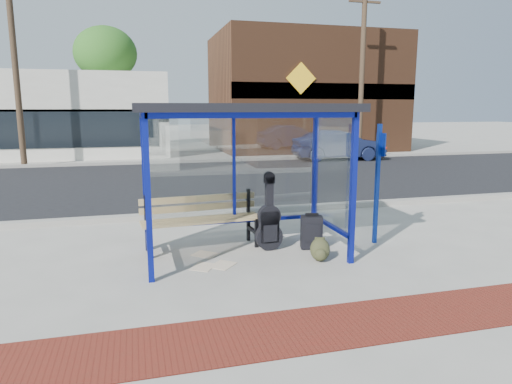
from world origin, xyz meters
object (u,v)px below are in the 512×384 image
object	(u,v)px
bench	(201,217)
parked_car	(338,145)
fire_hydrant	(384,148)
backpack	(320,250)
guitar_bag	(269,223)
suitcase	(311,232)

from	to	relation	value
bench	parked_car	bearing A→B (deg)	51.19
bench	fire_hydrant	size ratio (longest dim) A/B	2.98
backpack	parked_car	size ratio (longest dim) A/B	0.09
backpack	parked_car	bearing A→B (deg)	81.97
backpack	fire_hydrant	bearing A→B (deg)	74.51
guitar_bag	suitcase	bearing A→B (deg)	-11.30
parked_car	fire_hydrant	size ratio (longest dim) A/B	6.01
guitar_bag	parked_car	world-z (taller)	parked_car
guitar_bag	fire_hydrant	bearing A→B (deg)	51.70
suitcase	backpack	distance (m)	0.65
backpack	bench	bearing A→B (deg)	163.46
bench	guitar_bag	size ratio (longest dim) A/B	1.63
guitar_bag	parked_car	size ratio (longest dim) A/B	0.30
backpack	guitar_bag	bearing A→B (deg)	146.82
bench	suitcase	xyz separation A→B (m)	(1.79, -0.53, -0.25)
bench	fire_hydrant	distance (m)	17.21
suitcase	fire_hydrant	distance (m)	16.54
backpack	fire_hydrant	size ratio (longest dim) A/B	0.54
bench	guitar_bag	bearing A→B (deg)	-25.18
suitcase	fire_hydrant	xyz separation A→B (m)	(9.37, 13.62, 0.09)
bench	guitar_bag	xyz separation A→B (m)	(1.08, -0.41, -0.08)
guitar_bag	suitcase	xyz separation A→B (m)	(0.71, -0.12, -0.17)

